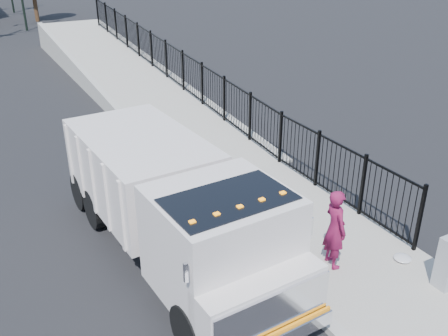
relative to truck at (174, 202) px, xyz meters
name	(u,v)px	position (x,y,z in m)	size (l,w,h in m)	color
ground	(252,252)	(1.78, -0.67, -1.61)	(120.00, 120.00, 0.00)	black
sidewalk	(365,271)	(3.71, -2.67, -1.55)	(3.55, 12.00, 0.12)	#9E998E
curb	(299,295)	(1.78, -2.67, -1.53)	(0.30, 12.00, 0.16)	#ADAAA3
ramp	(128,85)	(3.91, 15.33, -1.61)	(3.95, 24.00, 1.70)	#9E998E
iron_fence	(183,84)	(5.33, 11.33, -0.71)	(0.10, 28.00, 1.80)	black
truck	(174,202)	(0.00, 0.00, 0.00)	(3.19, 8.49, 2.86)	black
worker	(335,229)	(3.12, -2.14, -0.50)	(0.72, 0.48, 1.99)	maroon
debris	(403,258)	(4.75, -2.84, -1.43)	(0.44, 0.44, 0.11)	silver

